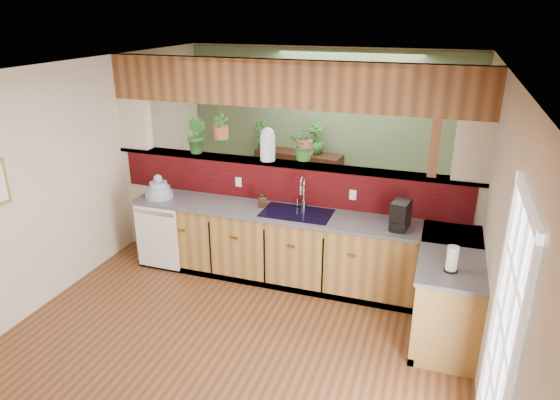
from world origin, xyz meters
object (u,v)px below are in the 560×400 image
(soap_dispenser, at_px, (262,199))
(coffee_maker, at_px, (400,216))
(paper_towel, at_px, (452,259))
(glass_jar, at_px, (268,144))
(faucet, at_px, (303,191))
(shelving_console, at_px, (298,180))
(dish_stack, at_px, (159,190))

(soap_dispenser, xyz_separation_m, coffee_maker, (1.64, -0.13, 0.04))
(soap_dispenser, distance_m, paper_towel, 2.37)
(paper_towel, relative_size, glass_jar, 0.64)
(faucet, bearing_deg, soap_dispenser, -167.66)
(paper_towel, bearing_deg, shelving_console, 127.18)
(dish_stack, distance_m, shelving_console, 2.65)
(faucet, xyz_separation_m, coffee_maker, (1.17, -0.23, -0.08))
(coffee_maker, height_order, glass_jar, glass_jar)
(coffee_maker, distance_m, paper_towel, 0.97)
(faucet, distance_m, shelving_console, 2.31)
(dish_stack, height_order, coffee_maker, coffee_maker)
(coffee_maker, xyz_separation_m, shelving_console, (-1.84, 2.34, -0.55))
(faucet, xyz_separation_m, glass_jar, (-0.51, 0.21, 0.47))
(faucet, bearing_deg, coffee_maker, -11.16)
(paper_towel, bearing_deg, soap_dispenser, 156.92)
(shelving_console, bearing_deg, glass_jar, -77.30)
(glass_jar, bearing_deg, paper_towel, -29.31)
(dish_stack, relative_size, shelving_console, 0.24)
(soap_dispenser, height_order, coffee_maker, coffee_maker)
(faucet, relative_size, dish_stack, 1.20)
(dish_stack, relative_size, glass_jar, 0.84)
(paper_towel, bearing_deg, dish_stack, 167.03)
(dish_stack, bearing_deg, paper_towel, -12.97)
(paper_towel, bearing_deg, coffee_maker, 124.09)
(soap_dispenser, bearing_deg, paper_towel, -23.08)
(faucet, xyz_separation_m, soap_dispenser, (-0.47, -0.10, -0.12))
(paper_towel, height_order, glass_jar, glass_jar)
(coffee_maker, height_order, shelving_console, coffee_maker)
(dish_stack, bearing_deg, glass_jar, 18.42)
(soap_dispenser, relative_size, glass_jar, 0.50)
(faucet, distance_m, paper_towel, 2.00)
(soap_dispenser, relative_size, shelving_console, 0.14)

